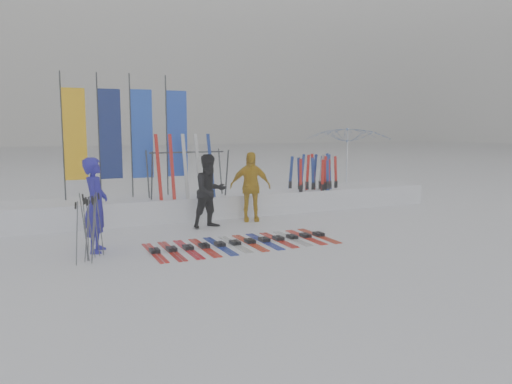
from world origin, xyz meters
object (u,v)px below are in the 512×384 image
person_blue (96,205)px  ski_row (242,242)px  person_black (210,191)px  ski_rack (188,167)px  person_yellow (250,187)px  tent_canopy (348,163)px

person_blue → ski_row: bearing=-83.3°
person_black → ski_rack: 1.35m
person_yellow → tent_canopy: (4.46, 2.05, 0.36)m
ski_rack → ski_row: bearing=-86.5°
person_blue → tent_canopy: tent_canopy is taller
person_blue → ski_rack: bearing=-27.0°
tent_canopy → ski_rack: size_ratio=1.37×
tent_canopy → person_yellow: bearing=-155.3°
tent_canopy → ski_row: tent_canopy is taller
person_blue → person_black: size_ratio=1.04×
ski_row → ski_rack: size_ratio=1.90×
person_black → ski_row: 2.11m
ski_row → person_black: bearing=90.6°
person_black → ski_rack: size_ratio=0.88×
tent_canopy → ski_row: (-5.68, -4.37, -1.23)m
person_black → person_yellow: 1.30m
ski_rack → person_blue: bearing=-135.5°
person_black → tent_canopy: size_ratio=0.64×
tent_canopy → ski_row: bearing=-142.4°
person_blue → person_black: (2.81, 1.34, -0.03)m
ski_rack → tent_canopy: bearing=11.5°
person_yellow → ski_rack: (-1.42, 0.85, 0.48)m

